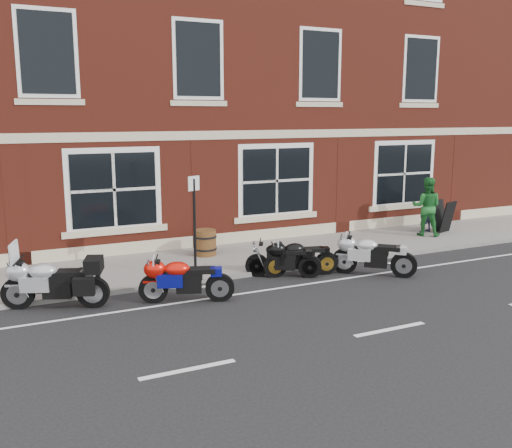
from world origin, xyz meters
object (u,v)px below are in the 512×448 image
at_px(moto_sport_silver, 372,254).
at_px(moto_naked_black, 282,258).
at_px(a_board_sign, 444,216).
at_px(pedestrian_right, 427,207).
at_px(moto_sport_black, 299,256).
at_px(pedestrian_left, 426,207).
at_px(moto_sport_red, 185,278).
at_px(barrel_planter, 205,242).
at_px(moto_touring_silver, 52,281).
at_px(parking_sign, 194,219).

bearing_deg(moto_sport_silver, moto_naked_black, 110.16).
height_order(moto_naked_black, a_board_sign, a_board_sign).
bearing_deg(pedestrian_right, moto_sport_silver, 76.29).
xyz_separation_m(moto_sport_black, pedestrian_left, (6.22, 2.37, 0.49)).
bearing_deg(moto_sport_red, pedestrian_right, -52.24).
relative_size(pedestrian_left, a_board_sign, 1.63).
distance_m(a_board_sign, barrel_planter, 8.37).
xyz_separation_m(a_board_sign, barrel_planter, (-8.36, 0.39, -0.17)).
bearing_deg(moto_naked_black, barrel_planter, 54.05).
height_order(moto_touring_silver, parking_sign, parking_sign).
relative_size(moto_sport_black, pedestrian_right, 1.00).
xyz_separation_m(barrel_planter, parking_sign, (-0.99, -1.96, 1.06)).
height_order(pedestrian_right, parking_sign, parking_sign).
xyz_separation_m(moto_sport_black, a_board_sign, (6.83, 2.19, 0.15)).
bearing_deg(barrel_planter, a_board_sign, -2.69).
height_order(moto_sport_red, moto_naked_black, moto_sport_red).
bearing_deg(parking_sign, moto_sport_red, -142.59).
height_order(moto_sport_black, pedestrian_left, pedestrian_left).
bearing_deg(moto_sport_black, moto_sport_red, 116.55).
xyz_separation_m(moto_naked_black, a_board_sign, (7.27, 2.10, 0.16)).
distance_m(moto_sport_red, pedestrian_left, 9.96).
bearing_deg(pedestrian_right, pedestrian_left, -88.67).
height_order(moto_sport_black, a_board_sign, a_board_sign).
bearing_deg(moto_touring_silver, moto_sport_black, -68.85).
height_order(moto_sport_black, parking_sign, parking_sign).
xyz_separation_m(pedestrian_left, pedestrian_right, (-0.36, -0.40, 0.09)).
relative_size(moto_sport_red, moto_sport_silver, 1.17).
bearing_deg(pedestrian_left, moto_sport_black, 3.40).
bearing_deg(moto_naked_black, moto_sport_red, 136.48).
bearing_deg(moto_touring_silver, pedestrian_right, -58.81).
relative_size(moto_sport_red, pedestrian_left, 1.13).
xyz_separation_m(pedestrian_right, parking_sign, (-8.38, -1.35, 0.47)).
relative_size(moto_sport_red, moto_naked_black, 1.15).
xyz_separation_m(a_board_sign, parking_sign, (-9.35, -1.57, 0.89)).
xyz_separation_m(moto_sport_silver, a_board_sign, (5.14, 2.94, 0.10)).
bearing_deg(moto_sport_red, moto_sport_silver, -69.04).
bearing_deg(moto_sport_silver, moto_touring_silver, 125.14).
xyz_separation_m(pedestrian_left, barrel_planter, (-7.75, 0.21, -0.50)).
bearing_deg(moto_sport_silver, moto_sport_black, 107.71).
distance_m(moto_sport_black, pedestrian_left, 6.67).
distance_m(moto_sport_silver, moto_naked_black, 2.29).
relative_size(moto_sport_red, pedestrian_right, 1.03).
bearing_deg(pedestrian_left, moto_naked_black, 1.44).
bearing_deg(barrel_planter, moto_sport_black, -59.31).
bearing_deg(moto_sport_red, a_board_sign, -52.59).
height_order(pedestrian_left, pedestrian_right, pedestrian_right).
distance_m(moto_sport_silver, barrel_planter, 4.63).
bearing_deg(pedestrian_right, moto_naked_black, 59.83).
relative_size(pedestrian_left, barrel_planter, 2.40).
bearing_deg(moto_sport_red, barrel_planter, -6.06).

